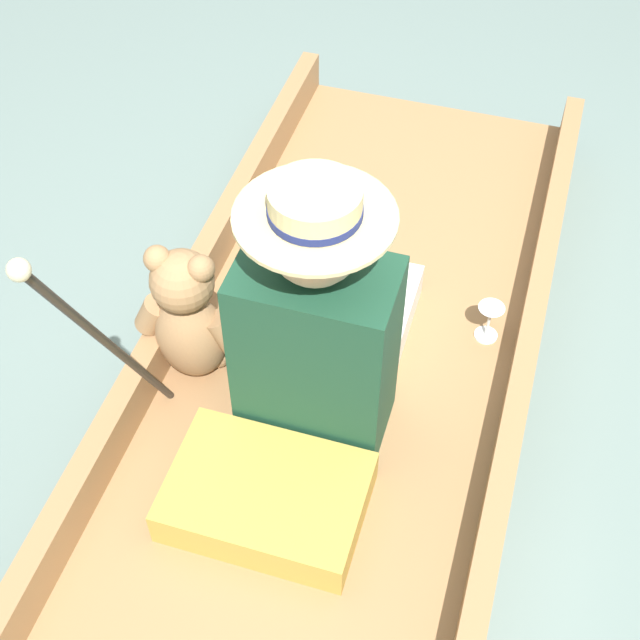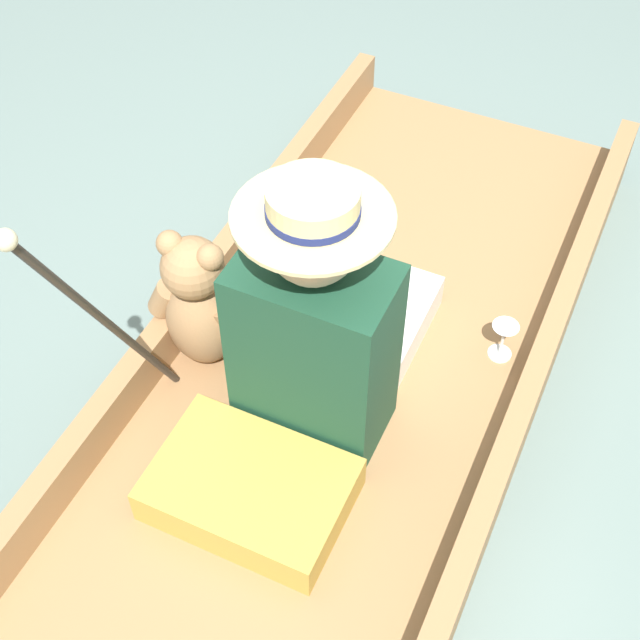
% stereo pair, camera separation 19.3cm
% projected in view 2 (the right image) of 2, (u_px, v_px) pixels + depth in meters
% --- Properties ---
extents(ground_plane, '(16.00, 16.00, 0.00)m').
position_uv_depth(ground_plane, '(348.00, 393.00, 2.59)').
color(ground_plane, slate).
extents(punt_boat, '(1.03, 2.53, 0.26)m').
position_uv_depth(punt_boat, '(349.00, 376.00, 2.53)').
color(punt_boat, '#997047').
rests_on(punt_boat, ground_plane).
extents(seat_cushion, '(0.47, 0.33, 0.11)m').
position_uv_depth(seat_cushion, '(250.00, 489.00, 2.16)').
color(seat_cushion, '#B7933D').
rests_on(seat_cushion, punt_boat).
extents(seated_person, '(0.37, 0.70, 0.79)m').
position_uv_depth(seated_person, '(325.00, 326.00, 2.18)').
color(seated_person, white).
rests_on(seated_person, punt_boat).
extents(teddy_bear, '(0.32, 0.19, 0.45)m').
position_uv_depth(teddy_bear, '(199.00, 304.00, 2.35)').
color(teddy_bear, '#9E754C').
rests_on(teddy_bear, punt_boat).
extents(wine_glass, '(0.07, 0.07, 0.12)m').
position_uv_depth(wine_glass, '(504.00, 333.00, 2.44)').
color(wine_glass, silver).
rests_on(wine_glass, punt_boat).
extents(walking_cane, '(0.04, 0.41, 0.89)m').
position_uv_depth(walking_cane, '(94.00, 312.00, 1.93)').
color(walking_cane, '#2D2823').
rests_on(walking_cane, punt_boat).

